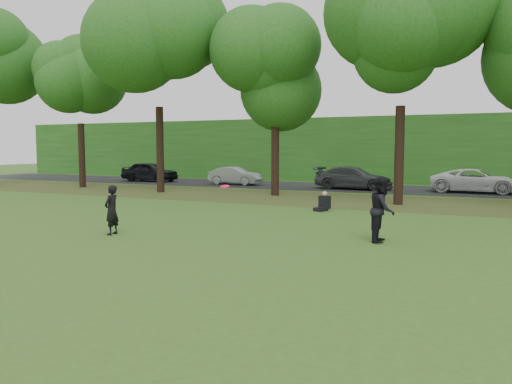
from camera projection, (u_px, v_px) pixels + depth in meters
ground at (180, 243)px, 14.17m from camera, size 120.00×120.00×0.00m
leaf_litter at (321, 199)px, 25.86m from camera, size 60.00×7.00×0.01m
street at (359, 188)px, 33.06m from camera, size 70.00×7.00×0.02m
far_hedge at (378, 150)px, 38.24m from camera, size 70.00×3.00×5.00m
player_left at (112, 210)px, 15.40m from camera, size 0.43×0.60×1.54m
player_right at (382, 209)px, 14.22m from camera, size 0.76×0.95×1.88m
parked_cars at (345, 178)px, 32.49m from camera, size 35.95×2.93×1.53m
frisbee at (225, 187)px, 15.08m from camera, size 0.33×0.33×0.10m
seated_person at (324, 203)px, 21.25m from camera, size 0.62×0.82×0.83m
tree_line at (316, 45)px, 25.25m from camera, size 55.30×7.90×12.31m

